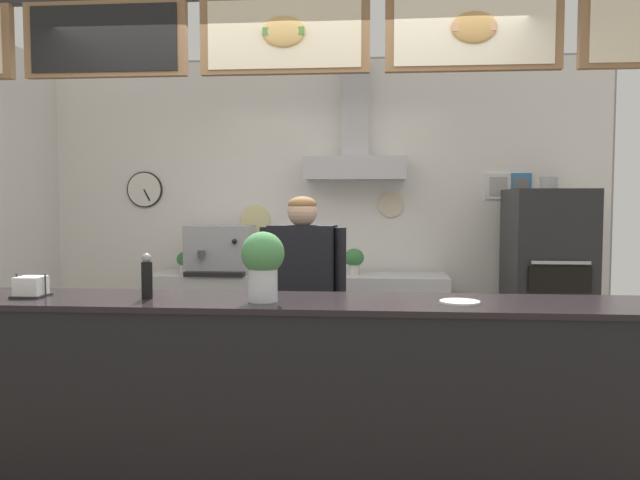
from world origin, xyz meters
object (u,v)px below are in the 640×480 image
(potted_sage, at_px, (354,260))
(pepper_grinder, at_px, (147,276))
(condiment_plate, at_px, (460,302))
(basil_vase, at_px, (263,264))
(pizza_oven, at_px, (546,289))
(espresso_machine, at_px, (220,250))
(shop_worker, at_px, (303,302))
(napkin_holder, at_px, (31,287))
(potted_thyme, at_px, (185,261))

(potted_sage, distance_m, pepper_grinder, 2.52)
(condiment_plate, bearing_deg, basil_vase, -178.24)
(pizza_oven, bearing_deg, condiment_plate, -114.77)
(pizza_oven, xyz_separation_m, pepper_grinder, (-2.60, -2.14, 0.34))
(espresso_machine, height_order, potted_sage, espresso_machine)
(espresso_machine, xyz_separation_m, potted_sage, (1.18, 0.01, -0.08))
(potted_sage, bearing_deg, pizza_oven, -5.73)
(shop_worker, bearing_deg, basil_vase, 94.04)
(napkin_holder, distance_m, condiment_plate, 2.25)
(espresso_machine, relative_size, potted_sage, 2.52)
(potted_sage, bearing_deg, napkin_holder, -125.73)
(shop_worker, distance_m, basil_vase, 1.25)
(shop_worker, distance_m, espresso_machine, 1.46)
(potted_sage, bearing_deg, espresso_machine, -179.39)
(condiment_plate, bearing_deg, shop_worker, 128.46)
(potted_sage, xyz_separation_m, basil_vase, (-0.39, -2.35, 0.20))
(napkin_holder, bearing_deg, espresso_machine, 78.47)
(napkin_holder, height_order, condiment_plate, napkin_holder)
(napkin_holder, xyz_separation_m, condiment_plate, (2.25, -0.03, -0.04))
(condiment_plate, distance_m, basil_vase, 1.00)
(shop_worker, bearing_deg, pepper_grinder, 66.42)
(potted_sage, height_order, condiment_plate, potted_sage)
(pizza_oven, height_order, pepper_grinder, pizza_oven)
(potted_thyme, height_order, basil_vase, basil_vase)
(pizza_oven, xyz_separation_m, potted_sage, (-1.59, 0.16, 0.22))
(shop_worker, height_order, potted_thyme, shop_worker)
(basil_vase, bearing_deg, potted_thyme, 115.60)
(pizza_oven, relative_size, shop_worker, 1.10)
(shop_worker, height_order, espresso_machine, shop_worker)
(pizza_oven, height_order, napkin_holder, pizza_oven)
(pizza_oven, distance_m, potted_thyme, 3.11)
(condiment_plate, height_order, basil_vase, basil_vase)
(potted_sage, height_order, napkin_holder, napkin_holder)
(espresso_machine, bearing_deg, napkin_holder, -101.53)
(pizza_oven, bearing_deg, pepper_grinder, -140.47)
(napkin_holder, relative_size, condiment_plate, 0.84)
(potted_thyme, distance_m, basil_vase, 2.61)
(shop_worker, height_order, pepper_grinder, shop_worker)
(potted_sage, height_order, pepper_grinder, pepper_grinder)
(pizza_oven, distance_m, napkin_holder, 3.89)
(napkin_holder, bearing_deg, condiment_plate, -0.69)
(pizza_oven, relative_size, potted_sage, 7.73)
(espresso_machine, xyz_separation_m, potted_thyme, (-0.33, 0.01, -0.10))
(pizza_oven, xyz_separation_m, potted_thyme, (-3.10, 0.16, 0.19))
(potted_thyme, distance_m, napkin_holder, 2.29)
(napkin_holder, bearing_deg, potted_thyme, 86.55)
(potted_sage, relative_size, pepper_grinder, 0.96)
(potted_sage, relative_size, potted_thyme, 1.20)
(pizza_oven, relative_size, condiment_plate, 8.80)
(potted_sage, bearing_deg, pepper_grinder, -113.54)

